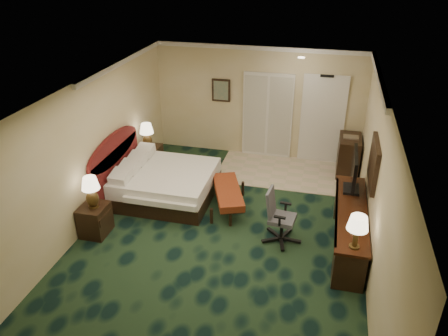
% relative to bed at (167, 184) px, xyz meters
% --- Properties ---
extents(floor, '(5.00, 7.50, 0.00)m').
position_rel_bed_xyz_m(floor, '(1.45, -1.21, -0.30)').
color(floor, black).
rests_on(floor, ground).
extents(ceiling, '(5.00, 7.50, 0.00)m').
position_rel_bed_xyz_m(ceiling, '(1.45, -1.21, 2.40)').
color(ceiling, silver).
rests_on(ceiling, wall_back).
extents(wall_back, '(5.00, 0.00, 2.70)m').
position_rel_bed_xyz_m(wall_back, '(1.45, 2.54, 1.05)').
color(wall_back, tan).
rests_on(wall_back, ground).
extents(wall_left, '(0.00, 7.50, 2.70)m').
position_rel_bed_xyz_m(wall_left, '(-1.05, -1.21, 1.05)').
color(wall_left, tan).
rests_on(wall_left, ground).
extents(wall_right, '(0.00, 7.50, 2.70)m').
position_rel_bed_xyz_m(wall_right, '(3.95, -1.21, 1.05)').
color(wall_right, tan).
rests_on(wall_right, ground).
extents(crown_molding, '(5.00, 7.50, 0.10)m').
position_rel_bed_xyz_m(crown_molding, '(1.45, -1.21, 2.35)').
color(crown_molding, silver).
rests_on(crown_molding, wall_back).
extents(tile_patch, '(3.20, 1.70, 0.01)m').
position_rel_bed_xyz_m(tile_patch, '(2.35, 1.69, -0.30)').
color(tile_patch, beige).
rests_on(tile_patch, ground).
extents(headboard, '(0.12, 2.00, 1.40)m').
position_rel_bed_xyz_m(headboard, '(-0.99, -0.21, 0.40)').
color(headboard, '#541A14').
rests_on(headboard, ground).
extents(entry_door, '(1.02, 0.06, 2.18)m').
position_rel_bed_xyz_m(entry_door, '(3.00, 2.51, 0.75)').
color(entry_door, silver).
rests_on(entry_door, ground).
extents(closet_doors, '(1.20, 0.06, 2.10)m').
position_rel_bed_xyz_m(closet_doors, '(1.70, 2.50, 0.75)').
color(closet_doors, '#B4B09B').
rests_on(closet_doors, ground).
extents(wall_art, '(0.45, 0.06, 0.55)m').
position_rel_bed_xyz_m(wall_art, '(0.55, 2.50, 1.30)').
color(wall_art, '#4B6D61').
rests_on(wall_art, wall_back).
extents(wall_mirror, '(0.05, 0.95, 0.75)m').
position_rel_bed_xyz_m(wall_mirror, '(3.91, -0.61, 1.25)').
color(wall_mirror, white).
rests_on(wall_mirror, wall_right).
extents(bed, '(1.91, 1.77, 0.61)m').
position_rel_bed_xyz_m(bed, '(0.00, 0.00, 0.00)').
color(bed, white).
rests_on(bed, ground).
extents(nightstand_near, '(0.46, 0.53, 0.57)m').
position_rel_bed_xyz_m(nightstand_near, '(-0.80, -1.54, -0.02)').
color(nightstand_near, black).
rests_on(nightstand_near, ground).
extents(nightstand_far, '(0.48, 0.55, 0.60)m').
position_rel_bed_xyz_m(nightstand_far, '(-0.79, 1.02, -0.00)').
color(nightstand_far, black).
rests_on(nightstand_far, ground).
extents(lamp_near, '(0.34, 0.34, 0.60)m').
position_rel_bed_xyz_m(lamp_near, '(-0.78, -1.54, 0.57)').
color(lamp_near, black).
rests_on(lamp_near, nightstand_near).
extents(lamp_far, '(0.34, 0.34, 0.59)m').
position_rel_bed_xyz_m(lamp_far, '(-0.79, 0.98, 0.60)').
color(lamp_far, black).
rests_on(lamp_far, nightstand_far).
extents(bed_bench, '(0.92, 1.43, 0.46)m').
position_rel_bed_xyz_m(bed_bench, '(1.35, -0.14, -0.07)').
color(bed_bench, maroon).
rests_on(bed_bench, ground).
extents(desk, '(0.53, 2.48, 0.71)m').
position_rel_bed_xyz_m(desk, '(3.66, -0.79, 0.05)').
color(desk, black).
rests_on(desk, ground).
extents(tv, '(0.09, 0.95, 0.74)m').
position_rel_bed_xyz_m(tv, '(3.66, -0.09, 0.78)').
color(tv, black).
rests_on(tv, desk).
extents(desk_lamp, '(0.33, 0.33, 0.55)m').
position_rel_bed_xyz_m(desk_lamp, '(3.68, -1.83, 0.69)').
color(desk_lamp, black).
rests_on(desk_lamp, desk).
extents(desk_chair, '(0.63, 0.60, 1.00)m').
position_rel_bed_xyz_m(desk_chair, '(2.52, -0.94, 0.20)').
color(desk_chair, '#56575B').
rests_on(desk_chair, ground).
extents(minibar, '(0.47, 0.85, 0.89)m').
position_rel_bed_xyz_m(minibar, '(3.66, 1.99, 0.14)').
color(minibar, black).
rests_on(minibar, ground).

